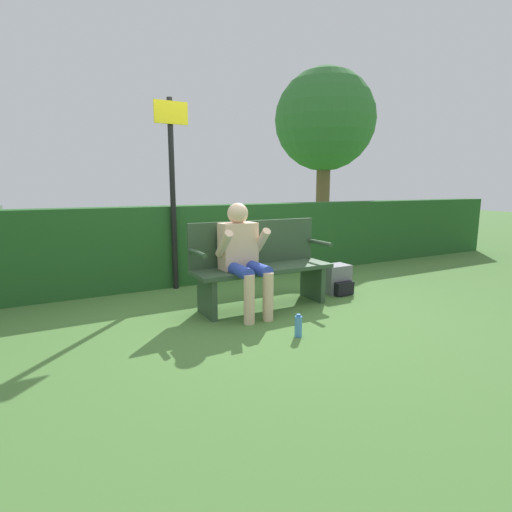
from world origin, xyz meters
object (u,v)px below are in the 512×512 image
at_px(person_seated, 243,252).
at_px(signpost, 172,181).
at_px(park_bench, 260,264).
at_px(tree, 325,121).
at_px(water_bottle, 298,326).
at_px(backpack, 336,280).

xyz_separation_m(person_seated, signpost, (-0.33, 1.35, 0.76)).
relative_size(park_bench, tree, 0.38).
bearing_deg(signpost, person_seated, -76.41).
xyz_separation_m(water_bottle, signpost, (-0.45, 2.22, 1.32)).
height_order(park_bench, water_bottle, park_bench).
bearing_deg(park_bench, person_seated, -154.65).
xyz_separation_m(person_seated, backpack, (1.42, 0.15, -0.49)).
bearing_deg(person_seated, signpost, 103.59).
height_order(park_bench, person_seated, person_seated).
relative_size(backpack, water_bottle, 1.72).
relative_size(person_seated, signpost, 0.48).
xyz_separation_m(park_bench, person_seated, (-0.29, -0.14, 0.18)).
distance_m(park_bench, signpost, 1.65).
distance_m(park_bench, water_bottle, 1.09).
bearing_deg(park_bench, water_bottle, -99.47).
height_order(signpost, tree, tree).
relative_size(backpack, signpost, 0.15).
relative_size(backpack, tree, 0.08).
relative_size(park_bench, backpack, 4.42).
relative_size(park_bench, water_bottle, 7.58).
xyz_separation_m(signpost, tree, (5.04, 3.36, 1.56)).
bearing_deg(signpost, tree, 33.67).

